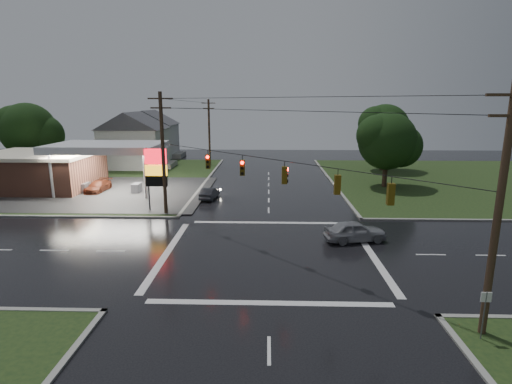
{
  "coord_description": "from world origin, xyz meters",
  "views": [
    {
      "loc": [
        -0.09,
        -25.78,
        10.15
      ],
      "look_at": [
        -1.05,
        5.64,
        3.0
      ],
      "focal_mm": 28.0,
      "sensor_mm": 36.0,
      "label": 1
    }
  ],
  "objects_px": {
    "car_pump": "(98,186)",
    "pylon_sign": "(156,169)",
    "house_far": "(150,133)",
    "car_north": "(210,193)",
    "car_crossing": "(355,231)",
    "utility_pole_n": "(209,132)",
    "gas_station": "(50,168)",
    "tree_ne_far": "(385,129)",
    "tree_ne_near": "(388,141)",
    "tree_nw_behind": "(29,130)",
    "house_near": "(134,139)",
    "utility_pole_se": "(498,211)",
    "utility_pole_nw": "(163,152)"
  },
  "relations": [
    {
      "from": "utility_pole_n",
      "to": "tree_ne_far",
      "type": "bearing_deg",
      "value": -8.55
    },
    {
      "from": "house_far",
      "to": "tree_nw_behind",
      "type": "bearing_deg",
      "value": -123.44
    },
    {
      "from": "utility_pole_nw",
      "to": "car_pump",
      "type": "height_order",
      "value": "utility_pole_nw"
    },
    {
      "from": "gas_station",
      "to": "utility_pole_nw",
      "type": "xyz_separation_m",
      "value": [
        16.18,
        -10.2,
        3.17
      ]
    },
    {
      "from": "tree_ne_near",
      "to": "car_pump",
      "type": "xyz_separation_m",
      "value": [
        -33.74,
        -3.57,
        -4.92
      ]
    },
    {
      "from": "car_pump",
      "to": "pylon_sign",
      "type": "bearing_deg",
      "value": -38.5
    },
    {
      "from": "gas_station",
      "to": "house_near",
      "type": "relative_size",
      "value": 2.37
    },
    {
      "from": "house_near",
      "to": "house_far",
      "type": "height_order",
      "value": "same"
    },
    {
      "from": "utility_pole_se",
      "to": "tree_nw_behind",
      "type": "xyz_separation_m",
      "value": [
        -43.34,
        39.49,
        0.46
      ]
    },
    {
      "from": "house_near",
      "to": "tree_nw_behind",
      "type": "xyz_separation_m",
      "value": [
        -12.89,
        -6.01,
        1.77
      ]
    },
    {
      "from": "tree_ne_near",
      "to": "tree_ne_far",
      "type": "xyz_separation_m",
      "value": [
        3.01,
        12.0,
        0.62
      ]
    },
    {
      "from": "utility_pole_nw",
      "to": "utility_pole_n",
      "type": "bearing_deg",
      "value": 90.0
    },
    {
      "from": "gas_station",
      "to": "house_near",
      "type": "bearing_deg",
      "value": 73.83
    },
    {
      "from": "gas_station",
      "to": "pylon_sign",
      "type": "height_order",
      "value": "pylon_sign"
    },
    {
      "from": "utility_pole_se",
      "to": "tree_nw_behind",
      "type": "relative_size",
      "value": 1.1
    },
    {
      "from": "utility_pole_n",
      "to": "tree_nw_behind",
      "type": "relative_size",
      "value": 1.05
    },
    {
      "from": "utility_pole_nw",
      "to": "tree_ne_near",
      "type": "bearing_deg",
      "value": 27.86
    },
    {
      "from": "house_near",
      "to": "gas_station",
      "type": "bearing_deg",
      "value": -106.17
    },
    {
      "from": "tree_nw_behind",
      "to": "car_pump",
      "type": "relative_size",
      "value": 2.25
    },
    {
      "from": "house_near",
      "to": "tree_ne_far",
      "type": "relative_size",
      "value": 1.13
    },
    {
      "from": "tree_ne_near",
      "to": "tree_ne_far",
      "type": "height_order",
      "value": "tree_ne_far"
    },
    {
      "from": "utility_pole_n",
      "to": "car_crossing",
      "type": "distance_m",
      "value": 39.09
    },
    {
      "from": "pylon_sign",
      "to": "utility_pole_n",
      "type": "height_order",
      "value": "utility_pole_n"
    },
    {
      "from": "house_near",
      "to": "car_pump",
      "type": "height_order",
      "value": "house_near"
    },
    {
      "from": "car_north",
      "to": "car_crossing",
      "type": "height_order",
      "value": "car_crossing"
    },
    {
      "from": "pylon_sign",
      "to": "utility_pole_se",
      "type": "xyz_separation_m",
      "value": [
        20.0,
        -20.0,
        1.71
      ]
    },
    {
      "from": "tree_nw_behind",
      "to": "house_far",
      "type": "bearing_deg",
      "value": 56.56
    },
    {
      "from": "utility_pole_se",
      "to": "tree_ne_far",
      "type": "height_order",
      "value": "utility_pole_se"
    },
    {
      "from": "tree_ne_near",
      "to": "utility_pole_nw",
      "type": "bearing_deg",
      "value": -152.14
    },
    {
      "from": "car_crossing",
      "to": "car_pump",
      "type": "relative_size",
      "value": 1.02
    },
    {
      "from": "house_near",
      "to": "tree_ne_far",
      "type": "xyz_separation_m",
      "value": [
        38.1,
        -2.01,
        1.77
      ]
    },
    {
      "from": "utility_pole_se",
      "to": "house_near",
      "type": "xyz_separation_m",
      "value": [
        -30.45,
        45.5,
        -1.32
      ]
    },
    {
      "from": "house_far",
      "to": "car_pump",
      "type": "xyz_separation_m",
      "value": [
        2.35,
        -29.57,
        -3.76
      ]
    },
    {
      "from": "house_far",
      "to": "car_pump",
      "type": "distance_m",
      "value": 29.9
    },
    {
      "from": "pylon_sign",
      "to": "tree_nw_behind",
      "type": "distance_m",
      "value": 30.49
    },
    {
      "from": "car_crossing",
      "to": "car_pump",
      "type": "bearing_deg",
      "value": 47.61
    },
    {
      "from": "utility_pole_se",
      "to": "house_far",
      "type": "bearing_deg",
      "value": 118.68
    },
    {
      "from": "tree_nw_behind",
      "to": "tree_ne_far",
      "type": "distance_m",
      "value": 51.15
    },
    {
      "from": "house_near",
      "to": "tree_nw_behind",
      "type": "height_order",
      "value": "tree_nw_behind"
    },
    {
      "from": "utility_pole_se",
      "to": "car_pump",
      "type": "xyz_separation_m",
      "value": [
        -29.1,
        27.93,
        -5.08
      ]
    },
    {
      "from": "utility_pole_nw",
      "to": "house_near",
      "type": "height_order",
      "value": "utility_pole_nw"
    },
    {
      "from": "utility_pole_nw",
      "to": "car_crossing",
      "type": "xyz_separation_m",
      "value": [
        15.87,
        -6.92,
        -4.95
      ]
    },
    {
      "from": "utility_pole_nw",
      "to": "car_north",
      "type": "xyz_separation_m",
      "value": [
        3.2,
        5.95,
        -5.11
      ]
    },
    {
      "from": "gas_station",
      "to": "tree_ne_far",
      "type": "bearing_deg",
      "value": 18.46
    },
    {
      "from": "tree_nw_behind",
      "to": "utility_pole_nw",
      "type": "bearing_deg",
      "value": -40.1
    },
    {
      "from": "utility_pole_se",
      "to": "pylon_sign",
      "type": "bearing_deg",
      "value": 135.0
    },
    {
      "from": "pylon_sign",
      "to": "tree_ne_near",
      "type": "relative_size",
      "value": 0.67
    },
    {
      "from": "utility_pole_n",
      "to": "car_north",
      "type": "relative_size",
      "value": 2.84
    },
    {
      "from": "utility_pole_n",
      "to": "car_pump",
      "type": "relative_size",
      "value": 2.36
    },
    {
      "from": "gas_station",
      "to": "utility_pole_n",
      "type": "xyz_separation_m",
      "value": [
        16.18,
        18.3,
        2.92
      ]
    }
  ]
}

